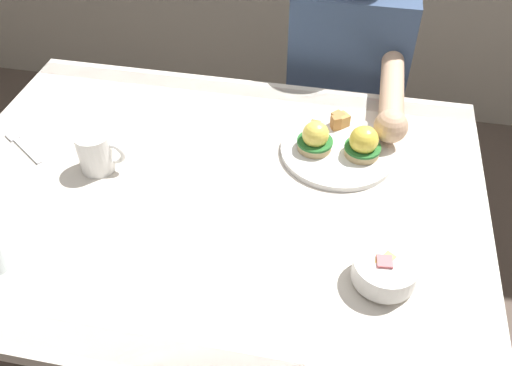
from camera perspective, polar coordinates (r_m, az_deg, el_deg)
name	(u,v)px	position (r m, az deg, el deg)	size (l,w,h in m)	color
ground_plane	(223,360)	(1.79, -3.53, -18.06)	(6.00, 6.00, 0.00)	brown
dining_table	(211,223)	(1.27, -4.74, -4.16)	(1.20, 0.90, 0.74)	silver
eggs_benedict_plate	(339,145)	(1.29, 8.70, 3.92)	(0.27, 0.27, 0.09)	white
fruit_bowl	(385,271)	(1.03, 13.33, -8.94)	(0.12, 0.12, 0.06)	white
coffee_mug	(96,151)	(1.27, -16.40, 3.28)	(0.11, 0.08, 0.09)	white
fork	(22,146)	(1.42, -23.33, 3.63)	(0.14, 0.10, 0.00)	silver
diner_person	(346,89)	(1.69, 9.39, 9.74)	(0.34, 0.54, 1.14)	#33333D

